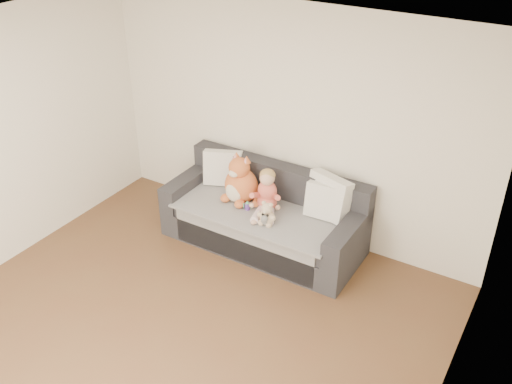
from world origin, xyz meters
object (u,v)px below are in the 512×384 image
at_px(sofa, 265,219).
at_px(toddler, 267,194).
at_px(teddy_bear, 267,215).
at_px(plush_cat, 240,183).
at_px(sippy_cup, 247,205).

relative_size(sofa, toddler, 4.50).
xyz_separation_m(toddler, teddy_bear, (0.14, -0.23, -0.09)).
xyz_separation_m(sofa, plush_cat, (-0.30, -0.02, 0.38)).
bearing_deg(toddler, sippy_cup, -172.16).
bearing_deg(sippy_cup, toddler, 28.79).
xyz_separation_m(plush_cat, sippy_cup, (0.17, -0.14, -0.16)).
bearing_deg(sofa, toddler, -47.94).
distance_m(sofa, plush_cat, 0.48).
xyz_separation_m(plush_cat, teddy_bear, (0.50, -0.27, -0.11)).
relative_size(sofa, sippy_cup, 21.02).
bearing_deg(sofa, sippy_cup, -129.39).
height_order(plush_cat, sippy_cup, plush_cat).
height_order(toddler, sippy_cup, toddler).
relative_size(toddler, teddy_bear, 1.81).
bearing_deg(teddy_bear, toddler, 118.91).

